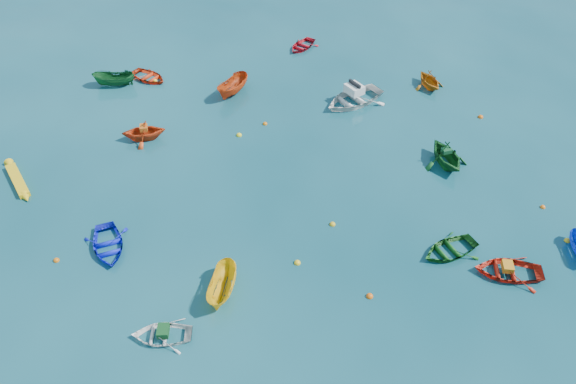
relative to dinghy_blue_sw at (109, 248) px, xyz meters
The scene contains 29 objects.
ground 7.04m from the dinghy_blue_sw, 25.77° to the left, with size 160.00×160.00×0.00m, color #093642.
dinghy_blue_sw is the anchor object (origin of this frame).
dinghy_white_near 6.57m from the dinghy_blue_sw, 26.51° to the right, with size 1.96×2.74×0.57m, color white.
dinghy_orange_w 9.64m from the dinghy_blue_sw, 118.42° to the left, with size 2.38×2.76×1.45m, color red.
sampan_yellow_mid 6.95m from the dinghy_blue_sw, ahead, with size 1.16×3.08×1.19m, color yellow.
dinghy_green_e 17.87m from the dinghy_blue_sw, 28.02° to the left, with size 2.23×3.12×0.65m, color #135517.
dinghy_red_nw 17.18m from the dinghy_blue_sw, 122.38° to the left, with size 2.18×3.05×0.63m, color red.
sampan_orange_n 16.11m from the dinghy_blue_sw, 99.00° to the left, with size 1.25×3.33×1.29m, color #C63F12.
dinghy_green_n 20.40m from the dinghy_blue_sw, 49.09° to the left, with size 2.73×3.17×1.67m, color #12511D.
dinghy_red_ne 20.57m from the dinghy_blue_sw, 24.19° to the left, with size 2.40×3.35×0.70m, color red.
dinghy_red_far 24.54m from the dinghy_blue_sw, 93.34° to the left, with size 2.05×2.87×0.60m, color red.
dinghy_orange_far 25.52m from the dinghy_blue_sw, 67.97° to the left, with size 2.25×2.61×1.37m, color #BA6511.
sampan_green_far 16.60m from the dinghy_blue_sw, 130.70° to the left, with size 1.15×3.04×1.18m, color #135423.
kayak_yellow 8.51m from the dinghy_blue_sw, behind, with size 0.60×4.00×0.40m, color gold, non-canonical shape.
motorboat_white 19.84m from the dinghy_blue_sw, 73.70° to the left, with size 3.28×4.58×1.55m, color silver.
tarp_green_a 6.64m from the dinghy_blue_sw, 25.79° to the right, with size 0.68×0.52×0.33m, color #11451C.
tarp_orange_a 9.69m from the dinghy_blue_sw, 118.13° to the left, with size 0.62×0.47×0.30m, color #CE5715.
tarp_green_b 20.43m from the dinghy_blue_sw, 49.37° to the left, with size 0.57×0.43×0.28m, color #124B26.
tarp_orange_b 20.48m from the dinghy_blue_sw, 24.20° to the left, with size 0.68×0.52×0.33m, color orange.
buoy_or_a 2.64m from the dinghy_blue_sw, 132.11° to the right, with size 0.32×0.32×0.32m, color #D9620B.
buoy_ye_a 9.98m from the dinghy_blue_sw, 23.03° to the left, with size 0.35×0.35×0.35m, color yellow.
buoy_or_b 13.77m from the dinghy_blue_sw, 15.71° to the left, with size 0.35×0.35×0.35m, color #EB5B0C.
buoy_ye_b 16.90m from the dinghy_blue_sw, 120.79° to the left, with size 0.33×0.33×0.33m, color yellow.
buoy_or_c 13.78m from the dinghy_blue_sw, 84.01° to the left, with size 0.32×0.32×0.32m, color orange.
buoy_ye_c 12.02m from the dinghy_blue_sw, 37.29° to the left, with size 0.34×0.34×0.34m, color gold.
buoy_or_d 24.13m from the dinghy_blue_sw, 36.37° to the left, with size 0.30×0.30×0.30m, color orange.
buoy_ye_d 11.78m from the dinghy_blue_sw, 87.09° to the left, with size 0.37×0.37×0.37m, color yellow.
buoy_or_e 25.70m from the dinghy_blue_sw, 57.01° to the left, with size 0.36×0.36×0.36m, color #E95B0C.
buoy_ye_e 24.37m from the dinghy_blue_sw, 30.17° to the left, with size 0.34×0.34×0.34m, color yellow.
Camera 1 is at (11.58, -15.95, 21.96)m, focal length 35.00 mm.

